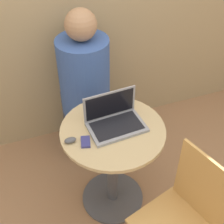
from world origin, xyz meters
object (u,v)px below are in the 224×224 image
person_seated (84,95)px  laptop (115,120)px  chair_empty (182,218)px  cell_phone (86,142)px

person_seated → laptop: bearing=-87.8°
chair_empty → person_seated: bearing=100.1°
laptop → person_seated: 0.69m
person_seated → cell_phone: bearing=-105.1°
cell_phone → person_seated: size_ratio=0.08×
chair_empty → person_seated: 1.27m
chair_empty → person_seated: size_ratio=0.70×
laptop → chair_empty: laptop is taller
cell_phone → chair_empty: size_ratio=0.11×
laptop → person_seated: size_ratio=0.28×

